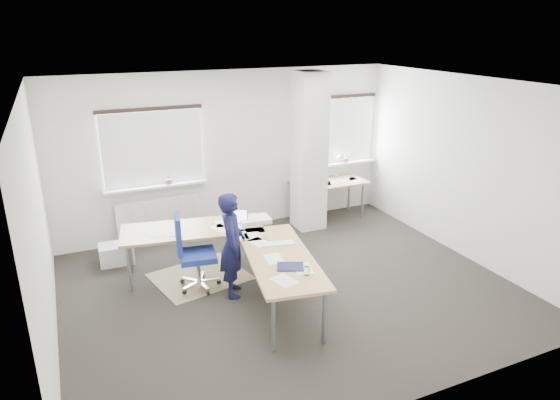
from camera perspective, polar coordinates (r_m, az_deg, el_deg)
name	(u,v)px	position (r m, az deg, el deg)	size (l,w,h in m)	color
ground	(289,288)	(7.11, 1.07, -10.08)	(6.00, 6.00, 0.00)	black
room_shell	(288,159)	(6.90, 0.92, 4.71)	(6.04, 5.04, 2.82)	beige
floor_mat	(200,276)	(7.50, -9.11, -8.62)	(1.27, 1.08, 0.01)	olive
white_crate	(117,254)	(8.15, -18.16, -5.85)	(0.51, 0.36, 0.31)	white
desk_main	(237,243)	(6.83, -4.98, -4.92)	(2.40, 2.98, 0.96)	#A07845
desk_side	(329,184)	(9.38, 5.58, 1.87)	(1.41, 0.74, 1.22)	#A07845
task_chair	(195,267)	(7.09, -9.66, -7.61)	(0.61, 0.60, 1.11)	navy
person	(232,245)	(6.70, -5.47, -5.12)	(0.53, 0.35, 1.45)	black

